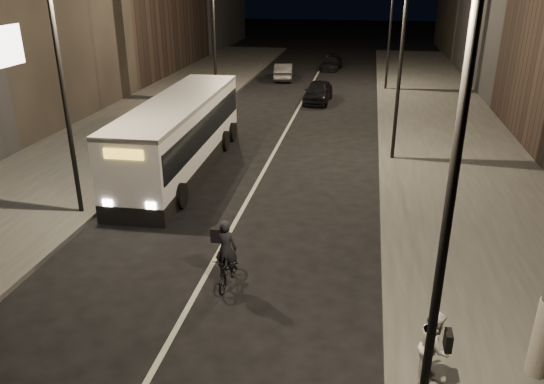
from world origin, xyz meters
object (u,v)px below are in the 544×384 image
at_px(car_far, 332,63).
at_px(streetlight_left_near, 67,64).
at_px(streetlight_right_near, 436,168).
at_px(streetlight_left_far, 217,19).
at_px(car_mid, 284,71).
at_px(city_bus, 180,132).
at_px(car_near, 318,92).
at_px(streetlight_right_far, 388,14).
at_px(pedestrian_woman, 434,346).
at_px(streetlight_right_mid, 396,42).
at_px(cyclist_on_bicycle, 228,263).

bearing_deg(car_far, streetlight_left_near, -93.53).
xyz_separation_m(streetlight_right_near, streetlight_left_far, (-10.66, 26.00, 0.00)).
height_order(car_mid, car_far, car_mid).
distance_m(streetlight_right_near, city_bus, 16.40).
bearing_deg(car_near, streetlight_right_far, 49.80).
height_order(streetlight_right_far, streetlight_left_far, same).
height_order(pedestrian_woman, car_mid, pedestrian_woman).
xyz_separation_m(streetlight_right_mid, pedestrian_woman, (0.60, -14.60, -4.36)).
distance_m(streetlight_left_far, pedestrian_woman, 27.41).
xyz_separation_m(streetlight_left_near, city_bus, (1.73, 5.25, -3.66)).
xyz_separation_m(streetlight_left_near, car_near, (6.38, 19.41, -4.66)).
distance_m(streetlight_right_near, car_mid, 36.07).
xyz_separation_m(streetlight_right_far, pedestrian_woman, (0.60, -30.60, -4.36)).
bearing_deg(streetlight_left_far, streetlight_left_near, -90.00).
distance_m(streetlight_right_far, pedestrian_woman, 30.92).
height_order(city_bus, pedestrian_woman, city_bus).
height_order(streetlight_right_near, city_bus, streetlight_right_near).
bearing_deg(pedestrian_woman, streetlight_left_far, 35.77).
distance_m(streetlight_right_mid, streetlight_right_far, 16.00).
distance_m(pedestrian_woman, car_near, 26.47).
bearing_deg(car_far, cyclist_on_bicycle, -82.91).
xyz_separation_m(pedestrian_woman, car_mid, (-8.40, 33.50, -0.33)).
xyz_separation_m(streetlight_left_far, car_far, (6.33, 14.55, -4.79)).
height_order(streetlight_right_mid, streetlight_left_far, same).
xyz_separation_m(streetlight_right_near, streetlight_right_mid, (0.00, 16.00, 0.00)).
bearing_deg(city_bus, streetlight_left_far, 96.38).
distance_m(city_bus, car_far, 27.70).
xyz_separation_m(streetlight_right_near, streetlight_left_near, (-10.66, 8.00, 0.00)).
bearing_deg(streetlight_left_near, pedestrian_woman, -30.38).
relative_size(streetlight_right_far, city_bus, 0.69).
relative_size(pedestrian_woman, car_mid, 0.41).
relative_size(car_near, car_mid, 1.02).
xyz_separation_m(streetlight_left_near, streetlight_left_far, (0.00, 18.00, 0.00)).
relative_size(streetlight_right_near, cyclist_on_bicycle, 3.99).
height_order(streetlight_right_mid, car_near, streetlight_right_mid).
bearing_deg(car_near, car_mid, 117.96).
bearing_deg(streetlight_right_far, streetlight_right_mid, -90.00).
bearing_deg(streetlight_right_near, city_bus, 123.98).
relative_size(streetlight_right_mid, car_mid, 2.00).
distance_m(cyclist_on_bicycle, car_mid, 30.59).
distance_m(streetlight_left_near, streetlight_left_far, 18.00).
bearing_deg(pedestrian_woman, cyclist_on_bicycle, 70.39).
height_order(streetlight_right_mid, streetlight_left_near, same).
bearing_deg(cyclist_on_bicycle, city_bus, 116.61).
relative_size(streetlight_right_far, streetlight_left_far, 1.00).
bearing_deg(cyclist_on_bicycle, streetlight_left_near, 150.18).
bearing_deg(car_near, streetlight_left_far, -164.77).
xyz_separation_m(streetlight_right_mid, streetlight_left_far, (-10.66, 10.00, 0.00)).
height_order(streetlight_right_near, streetlight_right_far, same).
distance_m(streetlight_left_far, car_near, 8.03).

